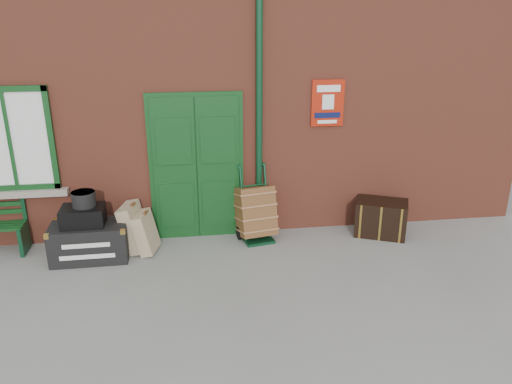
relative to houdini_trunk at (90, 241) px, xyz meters
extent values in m
plane|color=gray|center=(1.87, -0.89, -0.27)|extent=(80.00, 80.00, 0.00)
cube|color=brown|center=(1.87, 2.61, 1.73)|extent=(10.00, 4.00, 4.00)
cube|color=#103D17|center=(1.57, 0.57, 0.83)|extent=(1.42, 0.12, 2.32)
cube|color=white|center=(-1.03, 0.56, 1.38)|extent=(1.20, 0.08, 1.50)
cylinder|color=#0D371E|center=(2.52, 0.53, 1.73)|extent=(0.10, 0.10, 4.00)
cube|color=#A51E0B|center=(3.57, 0.58, 1.78)|extent=(0.50, 0.03, 0.70)
cube|color=#0D371E|center=(-1.00, 0.36, -0.05)|extent=(0.07, 0.43, 0.43)
cube|color=black|center=(0.00, 0.00, 0.00)|extent=(1.07, 0.60, 0.53)
cube|color=black|center=(-0.05, 0.00, 0.40)|extent=(0.59, 0.43, 0.27)
cylinder|color=black|center=(-0.02, 0.03, 0.64)|extent=(0.32, 0.32, 0.21)
cube|color=tan|center=(0.60, 0.20, 0.09)|extent=(0.44, 0.56, 0.72)
cube|color=tan|center=(0.78, 0.10, 0.04)|extent=(0.41, 0.51, 0.62)
cube|color=#0D371E|center=(2.46, 0.21, -0.24)|extent=(0.49, 0.40, 0.04)
cylinder|color=#0D371E|center=(2.24, 0.32, 0.31)|extent=(0.09, 0.31, 1.12)
cylinder|color=#0D371E|center=(2.62, 0.40, 0.31)|extent=(0.09, 0.31, 1.12)
cylinder|color=black|center=(2.18, 0.33, -0.16)|extent=(0.08, 0.22, 0.21)
cylinder|color=black|center=(2.68, 0.43, -0.16)|extent=(0.08, 0.22, 0.21)
cube|color=brown|center=(2.43, 0.34, 0.19)|extent=(0.65, 0.69, 0.83)
cube|color=black|center=(4.42, 0.21, 0.01)|extent=(0.92, 0.78, 0.56)
camera|label=1|loc=(1.45, -6.70, 3.10)|focal=35.00mm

